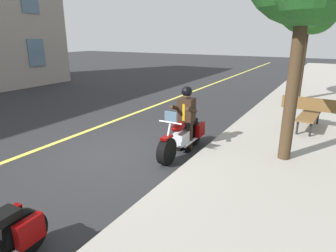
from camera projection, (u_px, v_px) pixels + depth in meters
ground_plane at (115, 154)px, 7.56m from camera, size 80.00×80.00×0.00m
sidewalk_curb at (301, 197)px, 5.40m from camera, size 60.00×5.00×0.15m
lane_center_stripe at (62, 141)px, 8.51m from camera, size 60.00×0.16×0.01m
motorcycle_main at (183, 136)px, 7.54m from camera, size 2.21×0.60×1.26m
rider_main at (186, 113)px, 7.52m from camera, size 0.62×0.55×1.74m
bench_sidewalk at (310, 111)px, 9.04m from camera, size 1.83×1.80×0.95m
street_tree_curbside at (311, 5)px, 11.97m from camera, size 2.80×2.60×5.46m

